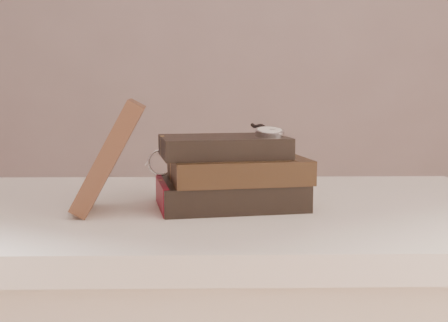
{
  "coord_description": "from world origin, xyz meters",
  "views": [
    {
      "loc": [
        -0.01,
        -0.61,
        0.94
      ],
      "look_at": [
        0.01,
        0.33,
        0.82
      ],
      "focal_mm": 46.7,
      "sensor_mm": 36.0,
      "label": 1
    }
  ],
  "objects": [
    {
      "name": "table",
      "position": [
        0.0,
        0.35,
        0.66
      ],
      "size": [
        1.0,
        0.6,
        0.75
      ],
      "color": "silver",
      "rests_on": "ground"
    },
    {
      "name": "book_stack",
      "position": [
        0.02,
        0.33,
        0.8
      ],
      "size": [
        0.26,
        0.19,
        0.12
      ],
      "color": "black",
      "rests_on": "table"
    },
    {
      "name": "journal",
      "position": [
        -0.17,
        0.29,
        0.84
      ],
      "size": [
        0.12,
        0.12,
        0.18
      ],
      "primitive_type": "cube",
      "rotation": [
        0.0,
        0.5,
        0.09
      ],
      "color": "#3B2116",
      "rests_on": "table"
    },
    {
      "name": "pocket_watch",
      "position": [
        0.08,
        0.34,
        0.87
      ],
      "size": [
        0.06,
        0.15,
        0.02
      ],
      "color": "silver",
      "rests_on": "book_stack"
    },
    {
      "name": "eyeglasses",
      "position": [
        -0.08,
        0.39,
        0.82
      ],
      "size": [
        0.11,
        0.13,
        0.05
      ],
      "color": "silver",
      "rests_on": "book_stack"
    }
  ]
}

